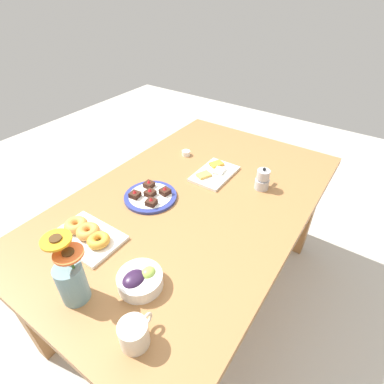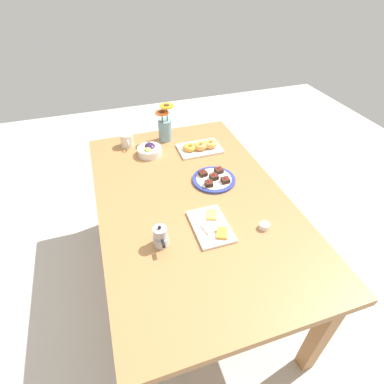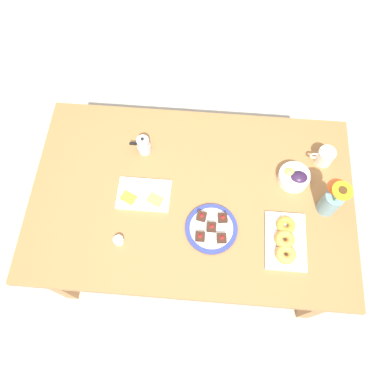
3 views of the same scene
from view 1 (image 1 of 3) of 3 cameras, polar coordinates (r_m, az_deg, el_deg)
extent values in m
plane|color=#B7B2A8|center=(1.97, 0.00, -18.51)|extent=(6.00, 6.00, 0.00)
cube|color=#9E6B3D|center=(1.43, 0.00, -1.92)|extent=(1.60, 1.00, 0.04)
cube|color=#9E6B3D|center=(2.09, 21.20, -3.57)|extent=(0.07, 0.07, 0.70)
cube|color=#9E6B3D|center=(1.66, -28.80, -19.66)|extent=(0.07, 0.07, 0.70)
cube|color=#9E6B3D|center=(2.33, 1.47, 3.80)|extent=(0.07, 0.07, 0.70)
cylinder|color=silver|center=(0.96, -11.01, -25.08)|extent=(0.09, 0.09, 0.09)
cylinder|color=brown|center=(0.92, -11.30, -23.97)|extent=(0.08, 0.08, 0.00)
torus|color=silver|center=(0.97, -8.61, -22.85)|extent=(0.05, 0.01, 0.05)
cylinder|color=white|center=(1.08, -9.84, -16.26)|extent=(0.16, 0.16, 0.05)
ellipsoid|color=#2D1938|center=(1.06, -11.01, -16.07)|extent=(0.09, 0.07, 0.04)
ellipsoid|color=#9EC14C|center=(1.06, -8.31, -14.99)|extent=(0.05, 0.05, 0.04)
cube|color=white|center=(1.59, 4.31, 3.49)|extent=(0.26, 0.17, 0.01)
cube|color=#EFB74C|center=(1.55, 2.24, 3.26)|extent=(0.08, 0.07, 0.01)
cube|color=white|center=(1.59, 5.32, 3.99)|extent=(0.08, 0.06, 0.01)
cube|color=orange|center=(1.65, 4.69, 5.33)|extent=(0.08, 0.08, 0.01)
cube|color=white|center=(1.29, -19.27, -8.16)|extent=(0.19, 0.28, 0.01)
torus|color=gold|center=(1.23, -17.37, -8.76)|extent=(0.11, 0.11, 0.03)
torus|color=#DD8C3D|center=(1.28, -19.20, -7.11)|extent=(0.10, 0.10, 0.04)
torus|color=gold|center=(1.32, -21.23, -5.89)|extent=(0.11, 0.11, 0.04)
cylinder|color=white|center=(1.76, -1.14, 7.43)|extent=(0.05, 0.05, 0.03)
cylinder|color=#C68923|center=(1.76, -1.14, 7.71)|extent=(0.04, 0.04, 0.01)
cylinder|color=navy|center=(1.44, -7.91, -0.88)|extent=(0.25, 0.25, 0.01)
cylinder|color=white|center=(1.44, -7.92, -0.82)|extent=(0.20, 0.20, 0.01)
cube|color=#381E14|center=(1.43, -10.81, -0.53)|extent=(0.05, 0.05, 0.02)
cone|color=red|center=(1.41, -10.89, 0.09)|extent=(0.02, 0.02, 0.01)
cube|color=#381E14|center=(1.48, -8.18, 1.41)|extent=(0.04, 0.04, 0.02)
cone|color=red|center=(1.47, -8.24, 2.01)|extent=(0.02, 0.02, 0.01)
cube|color=#381E14|center=(1.37, -7.76, -1.96)|extent=(0.05, 0.05, 0.02)
cone|color=red|center=(1.36, -7.83, -1.34)|extent=(0.02, 0.02, 0.01)
cube|color=#381E14|center=(1.43, -5.16, 0.10)|extent=(0.05, 0.05, 0.02)
cone|color=red|center=(1.42, -5.20, 0.72)|extent=(0.02, 0.02, 0.01)
cube|color=#381E14|center=(1.42, -7.98, -0.21)|extent=(0.04, 0.04, 0.02)
cone|color=red|center=(1.41, -8.04, 0.40)|extent=(0.02, 0.02, 0.01)
cylinder|color=#6B939E|center=(1.07, -21.84, -15.79)|extent=(0.09, 0.09, 0.15)
cylinder|color=#3D702D|center=(0.99, -23.71, -10.54)|extent=(0.01, 0.01, 0.10)
cylinder|color=orange|center=(0.96, -24.49, -8.32)|extent=(0.09, 0.09, 0.01)
cylinder|color=#472D14|center=(0.95, -24.58, -8.06)|extent=(0.04, 0.04, 0.01)
cylinder|color=#3D702D|center=(0.99, -22.08, -12.10)|extent=(0.01, 0.01, 0.06)
cylinder|color=orange|center=(0.96, -22.54, -10.75)|extent=(0.09, 0.09, 0.01)
cylinder|color=#472D14|center=(0.96, -22.63, -10.51)|extent=(0.04, 0.04, 0.01)
cylinder|color=#B7B7BC|center=(1.52, 13.14, 1.52)|extent=(0.07, 0.07, 0.05)
cylinder|color=#B7B7BC|center=(1.50, 13.30, 2.43)|extent=(0.05, 0.05, 0.01)
cylinder|color=#B7B7BC|center=(1.49, 13.44, 3.27)|extent=(0.06, 0.06, 0.04)
sphere|color=black|center=(1.47, 13.60, 4.26)|extent=(0.02, 0.02, 0.02)
cube|color=black|center=(1.54, 14.11, 3.52)|extent=(0.04, 0.01, 0.01)
camera|label=2|loc=(2.12, 35.06, 36.76)|focal=28.00mm
camera|label=3|loc=(1.81, -42.47, 58.68)|focal=35.00mm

